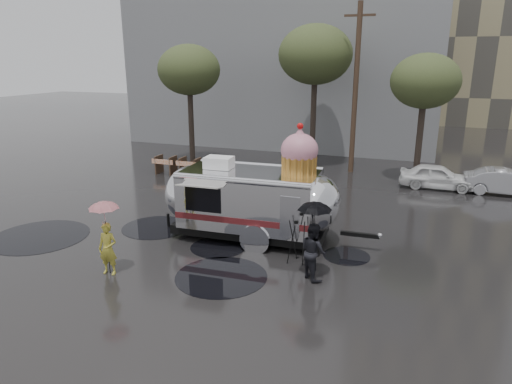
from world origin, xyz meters
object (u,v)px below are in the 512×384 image
at_px(airstream_trailer, 253,197).
at_px(person_left, 108,249).
at_px(person_right, 313,251).
at_px(tripod, 296,238).

bearing_deg(airstream_trailer, person_left, -128.70).
bearing_deg(person_right, tripod, -5.66).
height_order(airstream_trailer, tripod, airstream_trailer).
xyz_separation_m(person_left, tripod, (5.00, 2.65, 0.03)).
xyz_separation_m(airstream_trailer, person_right, (2.73, -2.37, -0.64)).
bearing_deg(tripod, person_right, -55.40).
xyz_separation_m(person_right, tripod, (-0.74, 0.85, -0.03)).
height_order(person_left, person_right, person_right).
relative_size(person_left, tripod, 1.12).
height_order(airstream_trailer, person_left, airstream_trailer).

